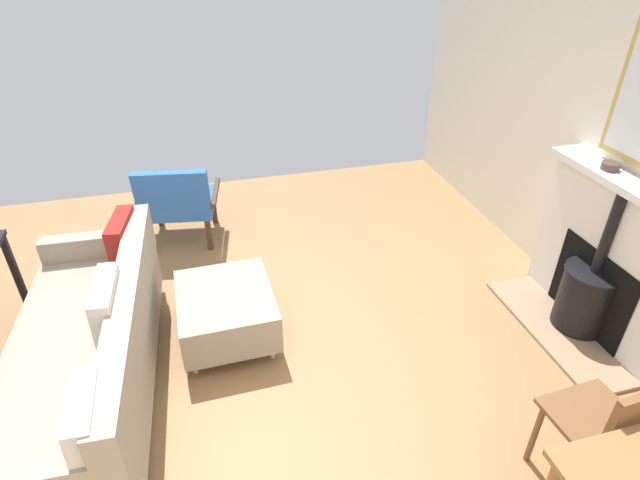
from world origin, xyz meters
TOP-DOWN VIEW (x-y plane):
  - ground_plane at (0.00, 0.00)m, footprint 5.44×5.46m
  - wall_left at (-2.72, 0.00)m, footprint 0.12×5.46m
  - fireplace at (-2.53, 0.32)m, footprint 0.58×1.33m
  - mantel_bowl_near at (-2.54, 0.08)m, footprint 0.11×0.11m
  - sofa at (0.77, 0.08)m, footprint 0.87×2.00m
  - ottoman at (-0.04, -0.23)m, footprint 0.64×0.73m
  - armchair_accent at (0.22, -1.56)m, footprint 0.76×0.67m
  - dining_chair_near_fireplace at (-1.66, 1.38)m, footprint 0.43×0.43m

SIDE VIEW (x-z plane):
  - ground_plane at x=0.00m, z-range -0.01..0.00m
  - ottoman at x=-0.04m, z-range 0.04..0.42m
  - sofa at x=0.77m, z-range -0.06..0.75m
  - armchair_accent at x=0.22m, z-range 0.04..0.81m
  - fireplace at x=-2.53m, z-range -0.08..1.04m
  - dining_chair_near_fireplace at x=-1.66m, z-range 0.08..0.92m
  - mantel_bowl_near at x=-2.54m, z-range 1.12..1.16m
  - wall_left at x=-2.72m, z-range 0.00..2.65m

